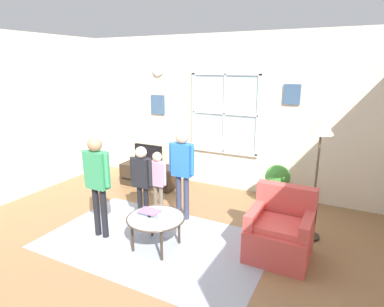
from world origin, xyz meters
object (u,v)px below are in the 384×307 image
at_px(coffee_table, 156,219).
at_px(person_green_shirt, 97,176).
at_px(armchair, 280,232).
at_px(remote_near_books, 153,215).
at_px(potted_plant_by_window, 277,181).
at_px(television, 148,155).
at_px(person_pink_shirt, 158,177).
at_px(cup, 161,218).
at_px(person_blue_shirt, 182,165).
at_px(book_stack, 150,212).
at_px(tv_stand, 149,175).
at_px(floor_lamp, 320,139).
at_px(person_black_shirt, 142,177).

height_order(coffee_table, person_green_shirt, person_green_shirt).
distance_m(armchair, remote_near_books, 1.65).
xyz_separation_m(remote_near_books, potted_plant_by_window, (1.19, 1.95, 0.04)).
relative_size(television, person_pink_shirt, 0.57).
relative_size(cup, person_green_shirt, 0.07).
xyz_separation_m(cup, person_blue_shirt, (-0.21, 0.97, 0.40)).
relative_size(book_stack, cup, 2.89).
relative_size(cup, person_pink_shirt, 0.09).
distance_m(remote_near_books, person_blue_shirt, 0.99).
relative_size(tv_stand, potted_plant_by_window, 1.50).
distance_m(tv_stand, cup, 2.46).
distance_m(person_green_shirt, floor_lamp, 3.01).
bearing_deg(person_black_shirt, person_blue_shirt, 47.87).
relative_size(person_green_shirt, floor_lamp, 0.84).
bearing_deg(person_green_shirt, person_pink_shirt, 64.64).
bearing_deg(cup, television, 128.11).
bearing_deg(floor_lamp, potted_plant_by_window, 131.42).
relative_size(tv_stand, armchair, 1.31).
distance_m(person_green_shirt, potted_plant_by_window, 2.91).
relative_size(coffee_table, person_blue_shirt, 0.55).
xyz_separation_m(coffee_table, person_black_shirt, (-0.52, 0.44, 0.36)).
xyz_separation_m(person_black_shirt, floor_lamp, (2.32, 0.77, 0.66)).
xyz_separation_m(person_blue_shirt, potted_plant_by_window, (1.23, 1.06, -0.40)).
distance_m(book_stack, floor_lamp, 2.45).
relative_size(coffee_table, person_pink_shirt, 0.71).
height_order(coffee_table, cup, cup).
xyz_separation_m(tv_stand, cup, (1.51, -1.93, 0.27)).
bearing_deg(armchair, television, 155.75).
xyz_separation_m(coffee_table, person_blue_shirt, (-0.10, 0.91, 0.48)).
relative_size(television, book_stack, 2.27).
height_order(book_stack, potted_plant_by_window, potted_plant_by_window).
height_order(person_pink_shirt, potted_plant_by_window, person_pink_shirt).
bearing_deg(coffee_table, person_blue_shirt, 96.33).
height_order(tv_stand, person_black_shirt, person_black_shirt).
relative_size(person_black_shirt, person_green_shirt, 0.85).
height_order(tv_stand, person_pink_shirt, person_pink_shirt).
distance_m(book_stack, person_pink_shirt, 0.81).
relative_size(book_stack, person_black_shirt, 0.22).
xyz_separation_m(coffee_table, person_green_shirt, (-0.86, -0.10, 0.50)).
height_order(tv_stand, person_blue_shirt, person_blue_shirt).
distance_m(person_pink_shirt, floor_lamp, 2.42).
xyz_separation_m(tv_stand, person_black_shirt, (0.87, -1.43, 0.56)).
xyz_separation_m(book_stack, person_pink_shirt, (-0.32, 0.71, 0.22)).
xyz_separation_m(tv_stand, person_pink_shirt, (0.94, -1.11, 0.46)).
bearing_deg(person_pink_shirt, person_black_shirt, -101.81).
bearing_deg(tv_stand, remote_near_books, -54.14).
bearing_deg(tv_stand, coffee_table, -53.25).
xyz_separation_m(television, person_black_shirt, (0.87, -1.42, 0.12)).
bearing_deg(television, potted_plant_by_window, 2.33).
height_order(person_green_shirt, floor_lamp, floor_lamp).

